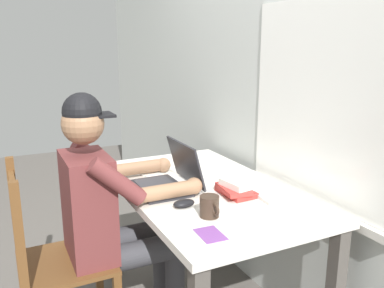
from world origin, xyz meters
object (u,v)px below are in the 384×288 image
at_px(wooden_chair, 53,263).
at_px(landscape_photo_print, 210,234).
at_px(book_stack_main, 236,188).
at_px(coffee_mug_white, 190,159).
at_px(laptop, 170,178).
at_px(coffee_mug_dark, 210,207).
at_px(desk, 203,205).
at_px(computer_mouse, 184,203).
at_px(seated_person, 110,207).

relative_size(wooden_chair, landscape_photo_print, 7.20).
height_order(wooden_chair, book_stack_main, wooden_chair).
bearing_deg(landscape_photo_print, coffee_mug_white, 161.85).
bearing_deg(book_stack_main, laptop, -133.74).
bearing_deg(laptop, wooden_chair, -93.96).
bearing_deg(coffee_mug_dark, desk, 156.28).
distance_m(desk, laptop, 0.23).
distance_m(wooden_chair, landscape_photo_print, 0.82).
distance_m(book_stack_main, landscape_photo_print, 0.43).
distance_m(laptop, computer_mouse, 0.26).
xyz_separation_m(laptop, landscape_photo_print, (0.54, -0.06, -0.05)).
relative_size(computer_mouse, coffee_mug_dark, 0.84).
bearing_deg(seated_person, book_stack_main, 63.21).
height_order(wooden_chair, coffee_mug_dark, wooden_chair).
relative_size(desk, landscape_photo_print, 9.98).
relative_size(book_stack_main, landscape_photo_print, 1.63).
distance_m(seated_person, wooden_chair, 0.36).
distance_m(wooden_chair, coffee_mug_dark, 0.80).
bearing_deg(landscape_photo_print, seated_person, -155.30).
height_order(laptop, coffee_mug_dark, laptop).
bearing_deg(coffee_mug_dark, wooden_chair, -126.43).
bearing_deg(wooden_chair, laptop, 86.04).
distance_m(desk, wooden_chair, 0.77).
bearing_deg(book_stack_main, landscape_photo_print, -44.82).
xyz_separation_m(wooden_chair, laptop, (0.04, 0.58, 0.34)).
xyz_separation_m(wooden_chair, landscape_photo_print, (0.58, 0.51, 0.29)).
bearing_deg(coffee_mug_white, computer_mouse, -28.70).
xyz_separation_m(coffee_mug_white, coffee_mug_dark, (0.67, -0.24, -0.00)).
xyz_separation_m(seated_person, computer_mouse, (0.29, 0.25, 0.08)).
relative_size(coffee_mug_dark, book_stack_main, 0.56).
distance_m(computer_mouse, coffee_mug_dark, 0.15).
distance_m(coffee_mug_white, landscape_photo_print, 0.88).
height_order(seated_person, coffee_mug_white, seated_person).
bearing_deg(book_stack_main, desk, -156.00).
height_order(desk, wooden_chair, wooden_chair).
bearing_deg(book_stack_main, coffee_mug_dark, -54.74).
relative_size(wooden_chair, coffee_mug_white, 8.12).
xyz_separation_m(desk, coffee_mug_white, (-0.33, 0.09, 0.15)).
xyz_separation_m(wooden_chair, coffee_mug_dark, (0.43, 0.59, 0.33)).
bearing_deg(landscape_photo_print, laptop, 176.14).
distance_m(seated_person, coffee_mug_dark, 0.54).
bearing_deg(seated_person, coffee_mug_dark, 35.28).
height_order(seated_person, computer_mouse, seated_person).
xyz_separation_m(computer_mouse, coffee_mug_dark, (0.14, 0.05, 0.03)).
bearing_deg(desk, landscape_photo_print, -24.88).
xyz_separation_m(wooden_chair, book_stack_main, (0.27, 0.82, 0.32)).
xyz_separation_m(desk, computer_mouse, (0.20, -0.20, 0.12)).
xyz_separation_m(coffee_mug_dark, book_stack_main, (-0.16, 0.23, -0.01)).
height_order(coffee_mug_white, book_stack_main, coffee_mug_white).
xyz_separation_m(desk, seated_person, (-0.09, -0.46, 0.04)).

